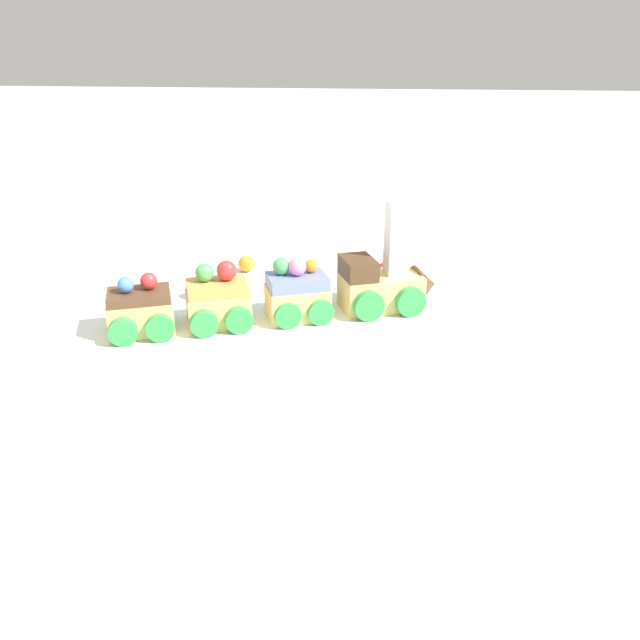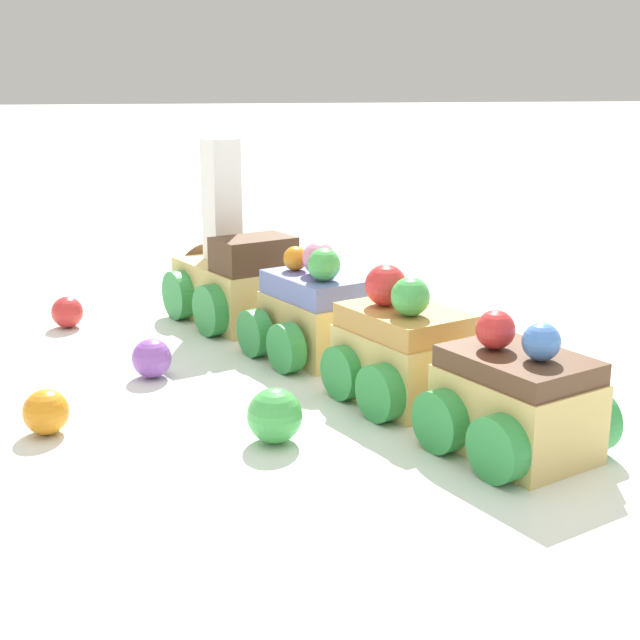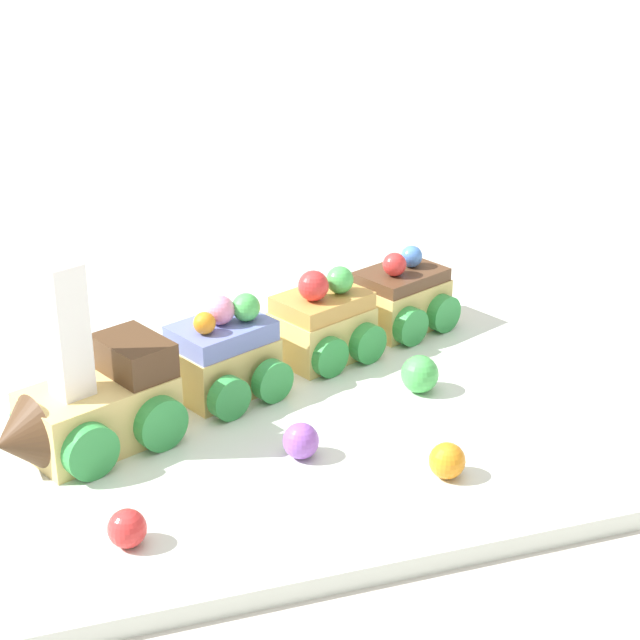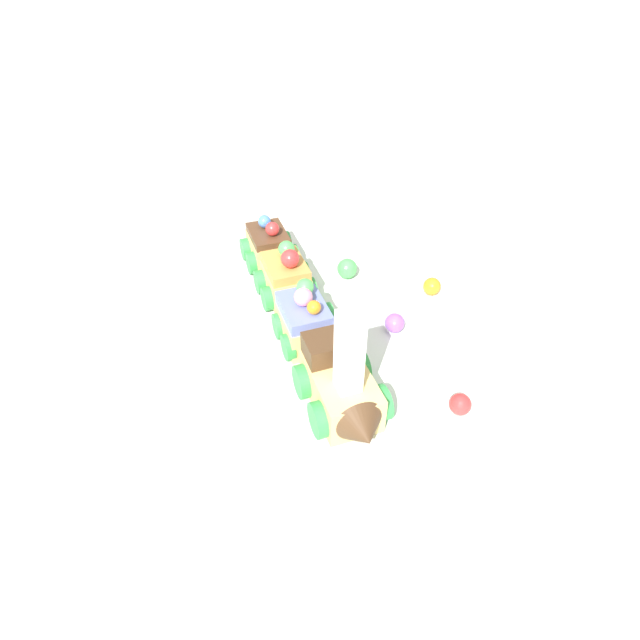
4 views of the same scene
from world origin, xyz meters
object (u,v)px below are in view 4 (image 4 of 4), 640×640
Objects in this scene: cake_train_locomotive at (344,388)px; gumball_green at (347,268)px; cake_car_blueberry at (308,322)px; cake_car_chocolate at (269,247)px; gumball_purple at (395,323)px; gumball_orange at (432,286)px; gumball_red at (460,404)px; cake_car_caramel at (286,278)px.

cake_train_locomotive reaches higher than gumball_green.
cake_car_blueberry reaches higher than gumball_green.
gumball_purple is (0.13, 0.16, -0.01)m from cake_car_chocolate.
cake_train_locomotive is 1.42× the size of cake_car_blueberry.
cake_train_locomotive reaches higher than cake_car_blueberry.
cake_train_locomotive is at bearing -27.44° from gumball_orange.
cake_car_blueberry is at bearing -16.50° from gumball_green.
cake_car_blueberry is 0.17m from gumball_orange.
gumball_red is (0.24, 0.21, -0.01)m from cake_car_chocolate.
cake_train_locomotive is 0.21m from gumball_green.
gumball_orange is at bearing 128.85° from cake_train_locomotive.
cake_train_locomotive is 0.11m from gumball_red.
gumball_red is 0.12m from gumball_purple.
gumball_green is (-0.04, 0.07, -0.01)m from cake_car_caramel.
gumball_green is at bearing 157.49° from cake_train_locomotive.
cake_car_blueberry is 3.92× the size of gumball_purple.
gumball_green is at bearing 51.10° from cake_car_chocolate.
cake_car_chocolate is at bearing -138.09° from gumball_red.
cake_car_caramel is 0.14m from gumball_purple.
cake_train_locomotive reaches higher than cake_car_caramel.
cake_car_blueberry and cake_car_caramel have the same top height.
gumball_red is at bearing 18.19° from cake_car_chocolate.
gumball_green is at bearing 139.79° from cake_car_blueberry.
gumball_orange is at bearing 51.31° from cake_car_chocolate.
gumball_orange is (-0.07, 0.05, -0.00)m from gumball_purple.
cake_car_blueberry reaches higher than gumball_orange.
cake_car_caramel reaches higher than gumball_green.
cake_car_chocolate is (-0.07, -0.03, -0.00)m from cake_car_caramel.
cake_car_blueberry is at bearing -0.31° from cake_car_caramel.
cake_car_caramel is at bearing 179.88° from cake_train_locomotive.
cake_car_blueberry is 0.13m from gumball_green.
gumball_red is at bearing 35.64° from cake_car_blueberry.
cake_train_locomotive reaches higher than gumball_red.
gumball_purple is at bearing 80.50° from cake_car_blueberry.
cake_train_locomotive is at bearing -87.04° from gumball_red.
gumball_orange is (0.05, 0.20, -0.01)m from cake_car_chocolate.
cake_car_chocolate is 3.92× the size of gumball_purple.
gumball_green is at bearing -152.11° from gumball_red.
cake_car_chocolate is 0.20m from gumball_purple.
cake_car_chocolate is 0.32m from gumball_red.
gumball_red is at bearing 27.89° from gumball_green.
cake_car_chocolate is at bearing -179.79° from cake_car_caramel.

